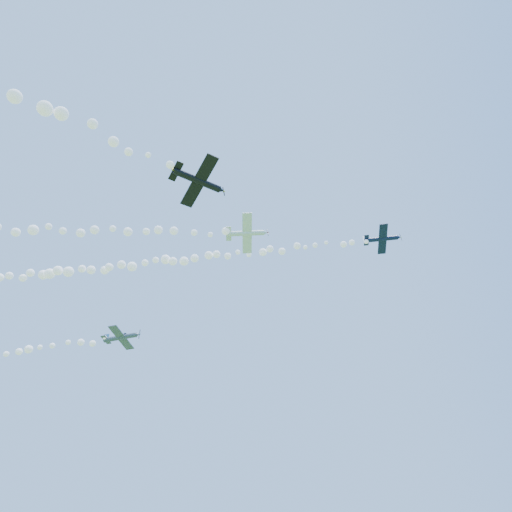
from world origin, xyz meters
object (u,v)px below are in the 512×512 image
(plane_navy, at_px, (382,239))
(plane_black, at_px, (199,181))
(plane_white, at_px, (247,233))
(plane_grey, at_px, (121,337))

(plane_navy, relative_size, plane_black, 1.14)
(plane_white, height_order, plane_black, plane_white)
(plane_white, bearing_deg, plane_black, -105.58)
(plane_black, bearing_deg, plane_navy, 6.64)
(plane_navy, bearing_deg, plane_black, -132.76)
(plane_navy, distance_m, plane_black, 37.99)
(plane_white, xyz_separation_m, plane_grey, (-26.10, 9.99, -9.63))
(plane_white, bearing_deg, plane_navy, 3.90)
(plane_navy, bearing_deg, plane_white, -165.72)
(plane_navy, distance_m, plane_grey, 48.84)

